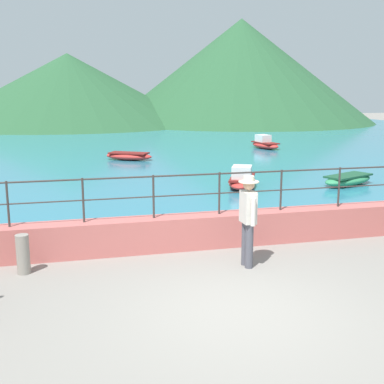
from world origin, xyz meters
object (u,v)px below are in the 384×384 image
Objects in this scene: boat_1 at (265,144)px; boat_0 at (129,156)px; bollard at (23,254)px; boat_3 at (242,180)px; boat_6 at (348,179)px; person_walking at (248,216)px.

boat_0 is at bearing -160.08° from boat_1.
bollard is at bearing -104.36° from boat_0.
boat_3 is 1.00× the size of boat_6.
bollard is at bearing 171.23° from person_walking.
person_walking is 2.38× the size of bollard.
person_walking is 4.19m from bollard.
boat_1 is (11.76, 17.19, -0.04)m from bollard.
bollard is 0.30× the size of boat_0.
boat_0 is 10.57m from boat_6.
boat_6 is (-1.47, -11.16, -0.07)m from boat_1.
bollard is 11.93m from boat_6.
person_walking reaches higher than boat_1.
person_walking reaches higher than bollard.
bollard is at bearing -124.39° from boat_1.
bollard is 0.30× the size of boat_1.
boat_3 is at bearing -115.99° from boat_1.
person_walking is 0.71× the size of boat_6.
boat_3 is at bearing 172.32° from boat_6.
person_walking reaches higher than boat_0.
bollard is 0.30× the size of boat_6.
boat_0 is at bearing 110.74° from boat_3.
boat_1 and boat_3 have the same top height.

